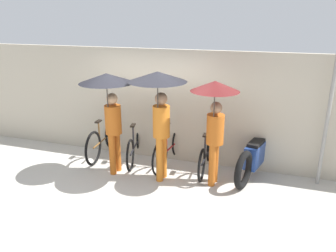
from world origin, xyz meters
The scene contains 11 objects.
ground_plane centered at (0.00, 0.00, 0.00)m, with size 30.00×30.00×0.00m, color #B7B2A8.
back_wall centered at (0.00, 1.70, 1.21)m, with size 11.36×0.12×2.41m.
parked_bicycle_0 centered at (-1.20, 1.38, 0.39)m, with size 0.44×1.77×1.04m.
parked_bicycle_1 centered at (-0.40, 1.38, 0.36)m, with size 0.55×1.74×0.97m.
parked_bicycle_2 centered at (0.40, 1.38, 0.39)m, with size 0.44×1.76×1.10m.
parked_bicycle_3 centered at (1.19, 1.35, 0.35)m, with size 0.44×1.65×1.02m.
pedestrian_leading centered at (-0.55, 0.58, 1.62)m, with size 1.02×1.02×2.05m.
pedestrian_center centered at (0.44, 0.60, 1.69)m, with size 1.05×1.05×2.14m.
pedestrian_trailing centered at (1.44, 0.74, 1.51)m, with size 0.85×0.85×2.01m.
motorcycle centered at (2.16, 1.42, 0.41)m, with size 0.75×1.96×0.93m.
awning_pole centered at (3.35, 1.44, 1.33)m, with size 0.07×0.07×2.65m.
Camera 1 is at (2.38, -4.77, 3.05)m, focal length 35.00 mm.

